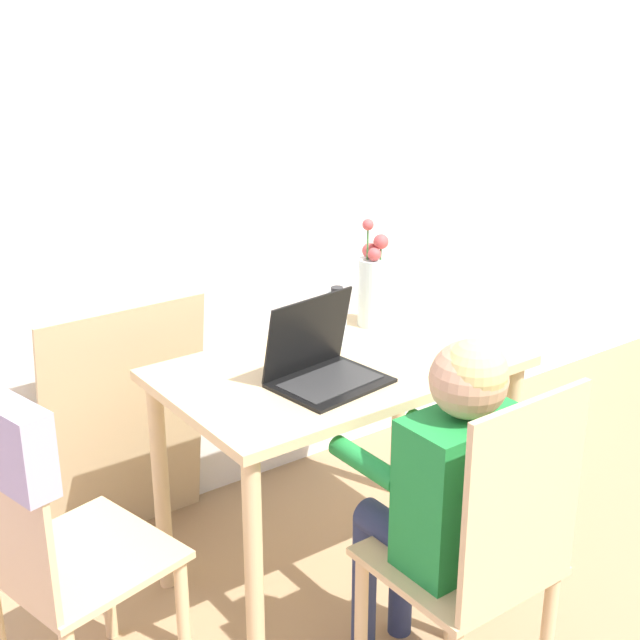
{
  "coord_description": "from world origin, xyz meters",
  "views": [
    {
      "loc": [
        -1.62,
        -0.43,
        1.8
      ],
      "look_at": [
        -0.25,
        1.46,
        0.93
      ],
      "focal_mm": 50.0,
      "sensor_mm": 36.0,
      "label": 1
    }
  ],
  "objects": [
    {
      "name": "chair_occupied",
      "position": [
        -0.22,
        0.82,
        0.49
      ],
      "size": [
        0.4,
        0.4,
        0.96
      ],
      "rotation": [
        0.0,
        0.0,
        3.15
      ],
      "color": "#D6B784",
      "rests_on": "ground_plane"
    },
    {
      "name": "wall_back",
      "position": [
        0.0,
        2.23,
        1.25
      ],
      "size": [
        6.4,
        0.05,
        2.5
      ],
      "color": "white",
      "rests_on": "ground_plane"
    },
    {
      "name": "flower_vase",
      "position": [
        0.15,
        1.71,
        0.88
      ],
      "size": [
        0.1,
        0.1,
        0.36
      ],
      "color": "silver",
      "rests_on": "dining_table"
    },
    {
      "name": "dining_table",
      "position": [
        -0.13,
        1.52,
        0.63
      ],
      "size": [
        1.06,
        0.64,
        0.75
      ],
      "color": "#D6B784",
      "rests_on": "ground_plane"
    },
    {
      "name": "chair_spare",
      "position": [
        -1.11,
        1.43,
        0.65
      ],
      "size": [
        0.51,
        0.48,
        0.97
      ],
      "rotation": [
        0.0,
        0.0,
        1.79
      ],
      "color": "#D6B784",
      "rests_on": "ground_plane"
    },
    {
      "name": "cardboard_panel",
      "position": [
        -0.58,
        2.1,
        0.43
      ],
      "size": [
        0.57,
        0.14,
        0.86
      ],
      "color": "tan",
      "rests_on": "ground_plane"
    },
    {
      "name": "laptop",
      "position": [
        -0.25,
        1.45,
        0.8
      ],
      "size": [
        0.33,
        0.28,
        0.24
      ],
      "rotation": [
        0.0,
        0.0,
        0.13
      ],
      "color": "black",
      "rests_on": "dining_table"
    },
    {
      "name": "person_seated",
      "position": [
        -0.23,
        0.95,
        0.66
      ],
      "size": [
        0.32,
        0.43,
        1.04
      ],
      "rotation": [
        0.0,
        0.0,
        3.15
      ],
      "color": "#1E8438",
      "rests_on": "ground_plane"
    },
    {
      "name": "water_bottle",
      "position": [
        -0.05,
        1.64,
        0.83
      ],
      "size": [
        0.06,
        0.06,
        0.19
      ],
      "color": "silver",
      "rests_on": "dining_table"
    }
  ]
}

